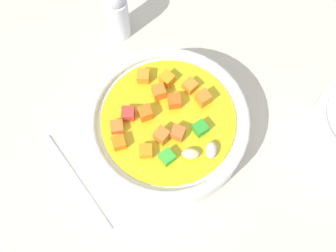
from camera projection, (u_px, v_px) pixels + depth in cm
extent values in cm
cube|color=#BAB2A0|center=(168.00, 136.00, 51.53)|extent=(140.00, 140.00, 2.00)
cylinder|color=white|center=(168.00, 127.00, 48.51)|extent=(19.31, 19.31, 4.51)
torus|color=white|center=(168.00, 119.00, 46.08)|extent=(19.36, 19.36, 1.20)
cylinder|color=gold|center=(168.00, 120.00, 46.23)|extent=(15.99, 15.99, 0.40)
cube|color=orange|center=(190.00, 86.00, 47.01)|extent=(1.75, 1.75, 1.15)
ellipsoid|color=beige|center=(193.00, 152.00, 43.95)|extent=(2.14, 2.40, 1.13)
ellipsoid|color=beige|center=(211.00, 150.00, 43.99)|extent=(2.39, 2.25, 1.23)
cube|color=orange|center=(146.00, 151.00, 44.01)|extent=(1.93, 1.93, 1.11)
cube|color=orange|center=(203.00, 98.00, 46.15)|extent=(1.55, 1.55, 1.66)
cube|color=#EA5919|center=(174.00, 101.00, 46.08)|extent=(1.88, 1.88, 1.49)
cube|color=orange|center=(159.00, 92.00, 46.46)|extent=(1.69, 1.69, 1.60)
cube|color=orange|center=(146.00, 75.00, 47.45)|extent=(1.99, 1.99, 1.33)
cube|color=orange|center=(145.00, 113.00, 45.47)|extent=(1.63, 1.63, 1.58)
cube|color=orange|center=(167.00, 79.00, 47.25)|extent=(1.82, 1.82, 1.33)
cube|color=orange|center=(117.00, 127.00, 45.13)|extent=(1.87, 1.87, 1.02)
cube|color=green|center=(200.00, 128.00, 44.94)|extent=(1.58, 1.58, 1.25)
cube|color=green|center=(167.00, 157.00, 43.69)|extent=(1.62, 1.62, 1.23)
cube|color=orange|center=(162.00, 135.00, 44.42)|extent=(1.90, 1.90, 1.64)
cube|color=orange|center=(119.00, 142.00, 44.37)|extent=(1.72, 1.72, 1.18)
cube|color=red|center=(128.00, 114.00, 45.59)|extent=(1.98, 1.98, 1.30)
cube|color=orange|center=(181.00, 131.00, 44.73)|extent=(2.02, 2.02, 1.40)
cylinder|color=silver|center=(78.00, 182.00, 47.96)|extent=(14.59, 2.56, 0.64)
cylinder|color=silver|center=(117.00, 18.00, 53.26)|extent=(3.25, 3.25, 6.58)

